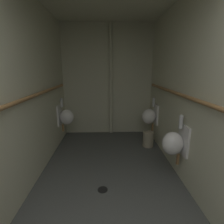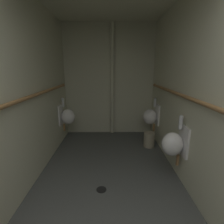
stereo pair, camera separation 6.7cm
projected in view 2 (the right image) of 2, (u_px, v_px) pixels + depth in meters
name	position (u px, v px, depth m)	size (l,w,h in m)	color
floor	(108.00, 183.00, 2.55)	(2.28, 4.13, 0.08)	#4C4F4C
wall_left	(22.00, 92.00, 2.21)	(0.06, 4.13, 2.64)	beige
wall_right	(193.00, 92.00, 2.22)	(0.06, 4.13, 2.64)	beige
wall_back	(109.00, 81.00, 4.18)	(2.28, 0.06, 2.64)	beige
urinal_left_mid	(67.00, 116.00, 3.78)	(0.32, 0.30, 0.76)	white
urinal_right_mid	(174.00, 143.00, 2.42)	(0.32, 0.30, 0.76)	white
urinal_right_far	(151.00, 116.00, 3.78)	(0.32, 0.30, 0.76)	white
supply_pipe_left	(29.00, 97.00, 2.21)	(0.06, 3.37, 0.06)	#9E7042
supply_pipe_right	(187.00, 97.00, 2.20)	(0.06, 3.39, 0.06)	#9E7042
standpipe_back_wall	(112.00, 81.00, 4.08)	(0.08, 0.08, 2.59)	beige
floor_drain	(101.00, 189.00, 2.35)	(0.14, 0.14, 0.01)	black
waste_bin	(149.00, 139.00, 3.62)	(0.22, 0.22, 0.32)	#9E937A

